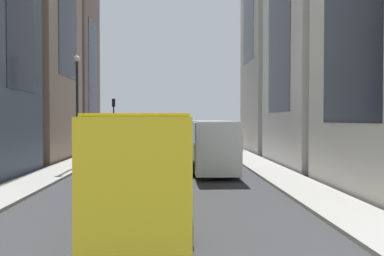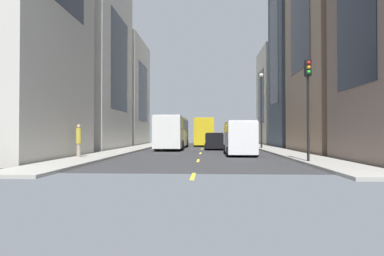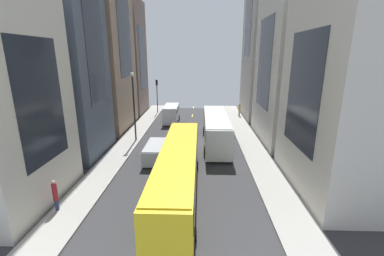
% 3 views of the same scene
% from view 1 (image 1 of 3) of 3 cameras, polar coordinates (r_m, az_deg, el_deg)
% --- Properties ---
extents(ground_plane, '(40.54, 40.54, 0.00)m').
position_cam_1_polar(ground_plane, '(27.68, -3.93, -5.91)').
color(ground_plane, '#333335').
extents(sidewalk_west, '(2.54, 44.00, 0.15)m').
position_cam_1_polar(sidewalk_west, '(28.36, 10.42, -5.60)').
color(sidewalk_west, '#9E9B93').
rests_on(sidewalk_west, ground).
extents(sidewalk_east, '(2.54, 44.00, 0.15)m').
position_cam_1_polar(sidewalk_east, '(28.72, -18.09, -5.56)').
color(sidewalk_east, '#9E9B93').
rests_on(sidewalk_east, ground).
extents(lane_stripe_0, '(0.16, 2.00, 0.01)m').
position_cam_1_polar(lane_stripe_0, '(48.58, -3.27, -2.81)').
color(lane_stripe_0, yellow).
rests_on(lane_stripe_0, ground).
extents(lane_stripe_1, '(0.16, 2.00, 0.01)m').
position_cam_1_polar(lane_stripe_1, '(41.61, -3.41, -3.49)').
color(lane_stripe_1, yellow).
rests_on(lane_stripe_1, ground).
extents(lane_stripe_2, '(0.16, 2.00, 0.01)m').
position_cam_1_polar(lane_stripe_2, '(34.64, -3.62, -4.45)').
color(lane_stripe_2, yellow).
rests_on(lane_stripe_2, ground).
extents(lane_stripe_3, '(0.16, 2.00, 0.01)m').
position_cam_1_polar(lane_stripe_3, '(27.68, -3.93, -5.89)').
color(lane_stripe_3, yellow).
rests_on(lane_stripe_3, ground).
extents(lane_stripe_4, '(0.16, 2.00, 0.01)m').
position_cam_1_polar(lane_stripe_4, '(20.76, -4.44, -8.30)').
color(lane_stripe_4, yellow).
rests_on(lane_stripe_4, ground).
extents(lane_stripe_5, '(0.16, 2.00, 0.01)m').
position_cam_1_polar(lane_stripe_5, '(13.91, -5.49, -13.10)').
color(lane_stripe_5, yellow).
rests_on(lane_stripe_5, ground).
extents(building_west_1, '(7.01, 10.84, 17.76)m').
position_cam_1_polar(building_west_1, '(31.43, 18.90, 11.14)').
color(building_west_1, beige).
rests_on(building_west_1, ground).
extents(building_east_0, '(8.89, 7.95, 18.49)m').
position_cam_1_polar(building_east_0, '(46.01, -19.81, 8.42)').
color(building_east_0, '#7A665B').
rests_on(building_east_0, ground).
extents(city_bus_white, '(2.80, 11.85, 3.35)m').
position_cam_1_polar(city_bus_white, '(27.06, 2.66, -1.80)').
color(city_bus_white, silver).
rests_on(city_bus_white, ground).
extents(streetcar_yellow, '(2.70, 14.91, 3.59)m').
position_cam_1_polar(streetcar_yellow, '(15.45, -5.67, -3.68)').
color(streetcar_yellow, yellow).
rests_on(streetcar_yellow, ground).
extents(delivery_van_white, '(2.25, 5.21, 2.58)m').
position_cam_1_polar(delivery_van_white, '(36.86, -8.26, -1.77)').
color(delivery_van_white, white).
rests_on(delivery_van_white, ground).
extents(car_silver_0, '(1.92, 4.50, 1.61)m').
position_cam_1_polar(car_silver_0, '(22.43, -11.94, -5.17)').
color(car_silver_0, '#B7BABF').
rests_on(car_silver_0, ground).
extents(car_black_1, '(1.94, 4.74, 1.72)m').
position_cam_1_polar(car_black_1, '(28.17, -6.47, -3.71)').
color(car_black_1, black).
rests_on(car_black_1, ground).
extents(pedestrian_crossing_near, '(0.35, 0.35, 2.10)m').
position_cam_1_polar(pedestrian_crossing_near, '(41.47, 7.33, -1.77)').
color(pedestrian_crossing_near, gray).
rests_on(pedestrian_crossing_near, ground).
extents(traffic_light_near_corner, '(0.32, 0.44, 5.60)m').
position_cam_1_polar(traffic_light_near_corner, '(43.65, -11.46, 2.04)').
color(traffic_light_near_corner, black).
rests_on(traffic_light_near_corner, ground).
extents(streetlamp_near, '(0.44, 0.44, 7.82)m').
position_cam_1_polar(streetlamp_near, '(28.55, -16.56, 4.06)').
color(streetlamp_near, black).
rests_on(streetlamp_near, ground).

